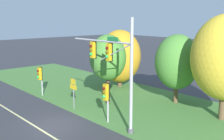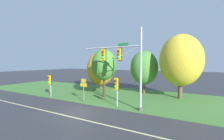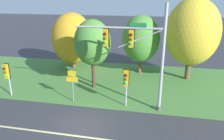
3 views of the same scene
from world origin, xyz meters
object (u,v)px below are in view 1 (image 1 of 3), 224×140
object	(u,v)px
tree_nearest_road	(120,56)
pedestrian_signal_near_kerb	(40,75)
tree_left_of_mast	(108,58)
traffic_signal_mast	(114,64)
pedestrian_signal_further_along	(106,94)
route_sign_post	(73,89)
tree_behind_signpost	(177,62)

from	to	relation	value
tree_nearest_road	pedestrian_signal_near_kerb	bearing A→B (deg)	-106.84
pedestrian_signal_near_kerb	tree_nearest_road	distance (m)	8.94
pedestrian_signal_near_kerb	tree_left_of_mast	bearing A→B (deg)	26.80
tree_left_of_mast	traffic_signal_mast	bearing A→B (deg)	-36.16
pedestrian_signal_further_along	route_sign_post	distance (m)	4.28
route_sign_post	pedestrian_signal_further_along	bearing A→B (deg)	-0.02
pedestrian_signal_further_along	tree_left_of_mast	xyz separation A→B (m)	(-3.47, 3.19, 2.03)
pedestrian_signal_near_kerb	route_sign_post	world-z (taller)	pedestrian_signal_near_kerb
route_sign_post	traffic_signal_mast	bearing A→B (deg)	0.16
pedestrian_signal_near_kerb	tree_nearest_road	size ratio (longest dim) A/B	0.45
route_sign_post	tree_left_of_mast	bearing A→B (deg)	76.01
tree_nearest_road	tree_left_of_mast	world-z (taller)	tree_nearest_road
pedestrian_signal_near_kerb	pedestrian_signal_further_along	distance (m)	9.96
pedestrian_signal_near_kerb	tree_behind_signpost	xyz separation A→B (m)	(10.36, 8.18, 1.69)
traffic_signal_mast	pedestrian_signal_further_along	size ratio (longest dim) A/B	2.56
pedestrian_signal_further_along	tree_nearest_road	world-z (taller)	tree_nearest_road
traffic_signal_mast	tree_behind_signpost	size ratio (longest dim) A/B	1.24
tree_behind_signpost	tree_left_of_mast	bearing A→B (deg)	-128.28
route_sign_post	tree_left_of_mast	xyz separation A→B (m)	(0.79, 3.18, 2.45)
pedestrian_signal_further_along	tree_behind_signpost	size ratio (longest dim) A/B	0.48
route_sign_post	tree_nearest_road	xyz separation A→B (m)	(-3.14, 8.36, 1.69)
traffic_signal_mast	tree_nearest_road	size ratio (longest dim) A/B	1.21
traffic_signal_mast	tree_behind_signpost	xyz separation A→B (m)	(-0.47, 8.07, -0.81)
pedestrian_signal_further_along	pedestrian_signal_near_kerb	bearing A→B (deg)	-179.45
route_sign_post	tree_left_of_mast	distance (m)	4.09
pedestrian_signal_further_along	tree_left_of_mast	distance (m)	5.13
traffic_signal_mast	tree_left_of_mast	distance (m)	5.39
tree_nearest_road	traffic_signal_mast	bearing A→B (deg)	-45.24
tree_nearest_road	tree_behind_signpost	xyz separation A→B (m)	(7.81, -0.27, 0.31)
tree_left_of_mast	pedestrian_signal_further_along	bearing A→B (deg)	-42.58
pedestrian_signal_further_along	tree_left_of_mast	size ratio (longest dim) A/B	0.48
traffic_signal_mast	tree_nearest_road	xyz separation A→B (m)	(-8.27, 8.35, -1.12)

